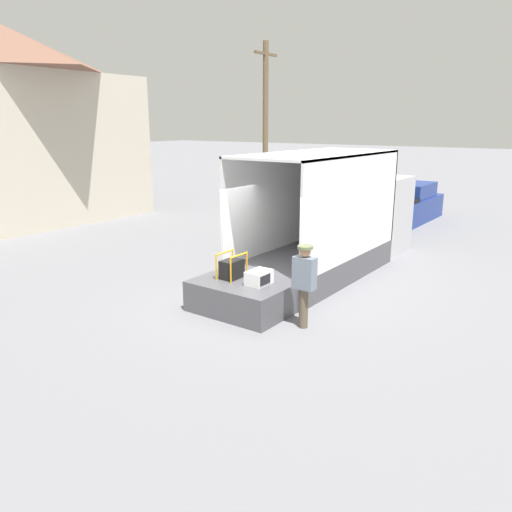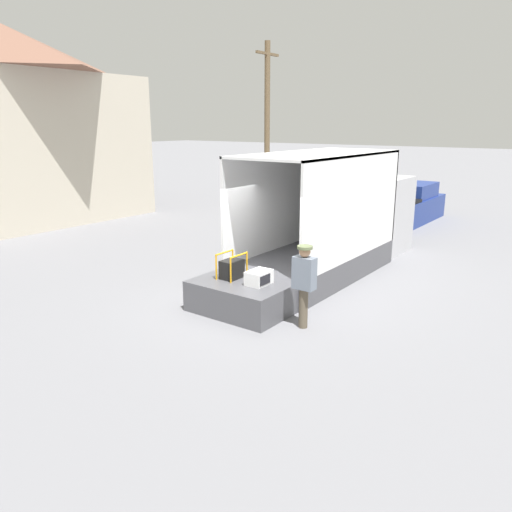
% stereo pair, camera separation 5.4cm
% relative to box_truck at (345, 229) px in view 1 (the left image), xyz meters
% --- Properties ---
extents(ground_plane, '(160.00, 160.00, 0.00)m').
position_rel_box_truck_xyz_m(ground_plane, '(-4.29, 0.00, -1.00)').
color(ground_plane, slate).
extents(box_truck, '(7.08, 2.19, 3.24)m').
position_rel_box_truck_xyz_m(box_truck, '(0.00, 0.00, 0.00)').
color(box_truck, '#B2B2B7').
rests_on(box_truck, ground).
extents(tailgate_deck, '(1.36, 2.08, 0.67)m').
position_rel_box_truck_xyz_m(tailgate_deck, '(-4.97, 0.00, -0.66)').
color(tailgate_deck, '#4C4C51').
rests_on(tailgate_deck, ground).
extents(microwave, '(0.55, 0.40, 0.30)m').
position_rel_box_truck_xyz_m(microwave, '(-4.83, -0.40, -0.18)').
color(microwave, white).
rests_on(microwave, tailgate_deck).
extents(portable_generator, '(0.60, 0.44, 0.57)m').
position_rel_box_truck_xyz_m(portable_generator, '(-4.82, 0.33, -0.11)').
color(portable_generator, black).
rests_on(portable_generator, tailgate_deck).
extents(worker_person, '(0.30, 0.44, 1.68)m').
position_rel_box_truck_xyz_m(worker_person, '(-4.90, -1.53, 0.03)').
color(worker_person, brown).
rests_on(worker_person, ground).
extents(pickup_truck_blue, '(5.00, 1.84, 1.56)m').
position_rel_box_truck_xyz_m(pickup_truck_blue, '(7.05, 0.85, -0.34)').
color(pickup_truck_blue, navy).
rests_on(pickup_truck_blue, ground).
extents(house_backdrop, '(9.62, 8.04, 7.93)m').
position_rel_box_truck_xyz_m(house_backdrop, '(-1.97, 14.76, 3.05)').
color(house_backdrop, beige).
rests_on(house_backdrop, ground).
extents(utility_pole, '(1.80, 0.28, 7.86)m').
position_rel_box_truck_xyz_m(utility_pole, '(8.53, 8.83, 3.09)').
color(utility_pole, brown).
rests_on(utility_pole, ground).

